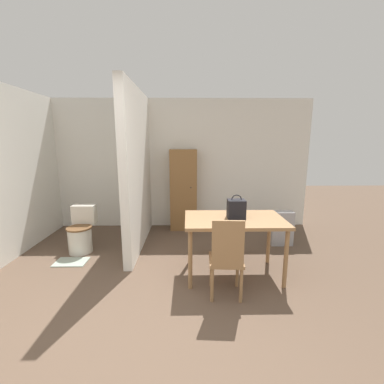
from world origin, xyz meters
The scene contains 10 objects.
ground_plane centered at (0.00, 0.00, 0.00)m, with size 16.00×16.00×0.00m, color brown.
wall_back centered at (0.00, 3.38, 1.25)m, with size 5.44×0.12×2.50m.
partition_wall centered at (-0.47, 2.37, 1.25)m, with size 0.12×1.90×2.50m.
dining_table centered at (0.91, 1.33, 0.68)m, with size 1.23×0.76×0.76m.
wooden_chair centered at (0.75, 0.83, 0.48)m, with size 0.39×0.39×0.92m.
toilet centered at (-1.34, 2.12, 0.30)m, with size 0.37×0.52×0.70m.
handbag centered at (0.93, 1.34, 0.88)m, with size 0.22×0.17×0.30m.
wooden_cabinet centered at (0.25, 3.13, 0.78)m, with size 0.51×0.36×1.55m.
bath_mat centered at (-1.34, 1.70, 0.01)m, with size 0.45×0.29×0.01m.
space_heater centered at (1.89, 2.29, 0.29)m, with size 0.35×0.17×0.57m.
Camera 1 is at (0.33, -1.74, 1.71)m, focal length 24.00 mm.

